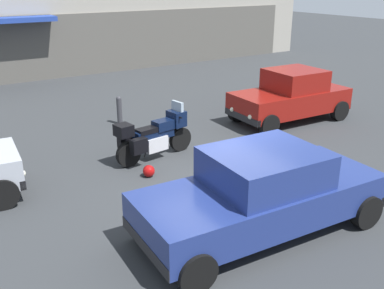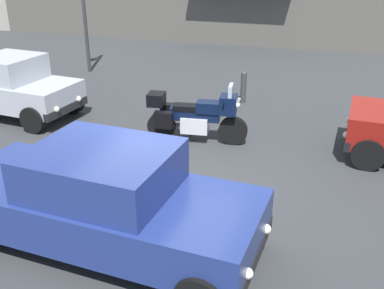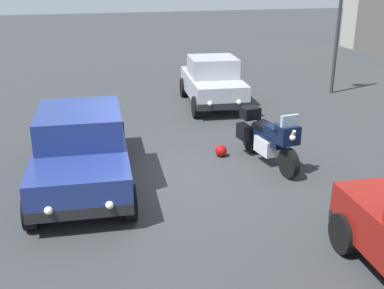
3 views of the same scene
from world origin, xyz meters
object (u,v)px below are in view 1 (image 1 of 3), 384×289
object	(u,v)px
helmet	(149,171)
motorcycle	(154,135)
car_hatchback_near	(291,96)
car_sedan_far	(261,193)
bollard_curbside	(119,109)

from	to	relation	value
helmet	motorcycle	bearing A→B (deg)	54.97
car_hatchback_near	car_sedan_far	distance (m)	6.91
car_sedan_far	bollard_curbside	distance (m)	7.19
helmet	bollard_curbside	bearing A→B (deg)	74.82
motorcycle	car_hatchback_near	world-z (taller)	car_hatchback_near
motorcycle	car_sedan_far	size ratio (longest dim) A/B	0.49
helmet	car_hatchback_near	size ratio (longest dim) A/B	0.07
helmet	car_hatchback_near	distance (m)	5.99
car_hatchback_near	bollard_curbside	size ratio (longest dim) A/B	4.37
car_hatchback_near	car_sedan_far	size ratio (longest dim) A/B	0.85
motorcycle	car_hatchback_near	distance (m)	5.18
car_hatchback_near	bollard_curbside	world-z (taller)	car_hatchback_near
car_hatchback_near	bollard_curbside	xyz separation A→B (m)	(-4.72, 2.64, -0.33)
car_hatchback_near	helmet	bearing A→B (deg)	15.71
motorcycle	bollard_curbside	distance (m)	3.11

